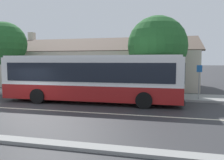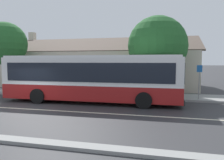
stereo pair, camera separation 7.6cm
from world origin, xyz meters
name	(u,v)px [view 2 (the right image)]	position (x,y,z in m)	size (l,w,h in m)	color
ground_plane	(20,109)	(0.00, 0.00, 0.00)	(300.00, 300.00, 0.00)	#2D2D30
sidewalk_far	(65,93)	(0.00, 6.00, 0.07)	(60.00, 3.00, 0.15)	gray
lane_divider_stripe	(20,109)	(0.00, 0.00, 0.00)	(60.00, 0.16, 0.01)	beige
community_building	(81,68)	(-1.32, 13.29, 2.01)	(26.10, 8.88, 6.50)	beige
transit_bus	(91,77)	(3.47, 2.90, 1.71)	(12.07, 2.86, 3.19)	maroon
bench_by_building	(42,88)	(-1.76, 5.35, 0.56)	(1.50, 0.51, 0.94)	brown
bench_down_street	(81,89)	(1.80, 5.28, 0.57)	(1.63, 0.51, 0.94)	brown
street_tree_primary	(157,46)	(7.75, 6.92, 4.03)	(4.78, 4.78, 6.43)	#4C3828
street_tree_secondary	(5,44)	(-6.52, 6.93, 4.47)	(4.09, 4.09, 6.54)	#4C3828
bus_stop_sign	(199,78)	(10.71, 4.99, 1.64)	(0.36, 0.07, 2.40)	gray
bike_rack	(16,85)	(-4.61, 5.73, 0.68)	(1.16, 0.06, 0.78)	slate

